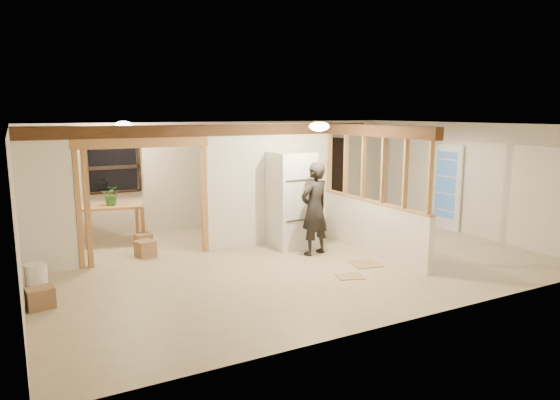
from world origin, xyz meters
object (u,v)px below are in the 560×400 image
woman (314,209)px  shop_vac (61,237)px  refrigerator (291,200)px  work_table (111,225)px  bookshelf (324,177)px

woman → shop_vac: size_ratio=2.88×
refrigerator → work_table: size_ratio=1.47×
bookshelf → woman: bearing=-125.7°
bookshelf → refrigerator: bearing=-135.0°
refrigerator → bookshelf: size_ratio=0.94×
bookshelf → shop_vac: bearing=-174.8°
woman → work_table: woman is taller
refrigerator → work_table: bearing=149.8°
woman → work_table: 4.29m
refrigerator → shop_vac: size_ratio=3.10×
shop_vac → bookshelf: (6.49, 0.60, 0.72)m
refrigerator → woman: (0.10, -0.74, -0.07)m
work_table → shop_vac: 1.01m
work_table → bookshelf: size_ratio=0.64×
woman → shop_vac: 4.99m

